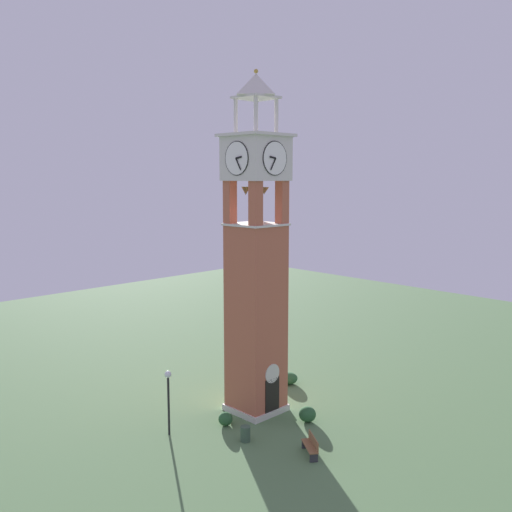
# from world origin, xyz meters

# --- Properties ---
(ground) EXTENTS (80.00, 80.00, 0.00)m
(ground) POSITION_xyz_m (0.00, 0.00, 0.00)
(ground) COLOR #517547
(clock_tower) EXTENTS (3.21, 3.21, 19.25)m
(clock_tower) POSITION_xyz_m (0.00, -0.00, 8.08)
(clock_tower) COLOR #AD5B42
(clock_tower) RESTS_ON ground
(park_bench) EXTENTS (1.25, 1.58, 0.95)m
(park_bench) POSITION_xyz_m (-1.84, -5.73, 0.48)
(park_bench) COLOR brown
(park_bench) RESTS_ON ground
(lamp_post) EXTENTS (0.36, 0.36, 3.48)m
(lamp_post) POSITION_xyz_m (-5.50, 0.93, 2.45)
(lamp_post) COLOR black
(lamp_post) RESTS_ON ground
(trash_bin) EXTENTS (0.52, 0.52, 0.80)m
(trash_bin) POSITION_xyz_m (-3.15, -2.44, 0.40)
(trash_bin) COLOR #38513D
(trash_bin) RESTS_ON ground
(shrub_near_entry) EXTENTS (0.96, 0.96, 0.85)m
(shrub_near_entry) POSITION_xyz_m (0.94, -3.13, 0.42)
(shrub_near_entry) COLOR #28562D
(shrub_near_entry) RESTS_ON ground
(shrub_left_of_tower) EXTENTS (0.78, 0.78, 0.75)m
(shrub_left_of_tower) POSITION_xyz_m (-2.64, -0.31, 0.37)
(shrub_left_of_tower) COLOR #28562D
(shrub_left_of_tower) RESTS_ON ground
(shrub_behind_bench) EXTENTS (1.21, 1.21, 0.74)m
(shrub_behind_bench) POSITION_xyz_m (4.49, 1.55, 0.37)
(shrub_behind_bench) COLOR #28562D
(shrub_behind_bench) RESTS_ON ground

